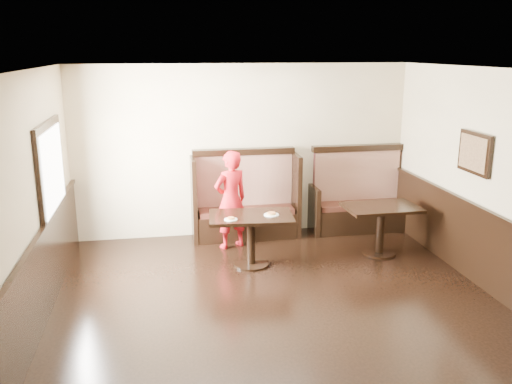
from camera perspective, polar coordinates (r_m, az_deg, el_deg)
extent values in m
plane|color=black|center=(6.12, 3.97, -14.76)|extent=(7.00, 7.00, 0.00)
plane|color=beige|center=(8.90, -1.38, 4.35)|extent=(5.50, 0.00, 5.50)
plane|color=beige|center=(5.58, -24.37, -3.40)|extent=(0.00, 7.00, 7.00)
plane|color=white|center=(5.33, 4.52, 12.44)|extent=(7.00, 7.00, 0.00)
cube|color=black|center=(5.89, -23.14, -11.75)|extent=(0.05, 6.90, 1.00)
cube|color=black|center=(7.33, -20.80, 2.30)|extent=(0.05, 1.50, 1.20)
cube|color=white|center=(7.32, -20.57, 2.31)|extent=(0.01, 1.30, 1.00)
cube|color=black|center=(7.65, 22.02, 3.83)|extent=(0.04, 0.70, 0.55)
cube|color=olive|center=(7.64, 21.86, 3.82)|extent=(0.01, 0.60, 0.45)
cube|color=black|center=(8.93, -1.06, -3.50)|extent=(1.60, 0.50, 0.42)
cube|color=#3A1B12|center=(8.85, -1.07, -1.96)|extent=(1.54, 0.46, 0.09)
cube|color=#460E19|center=(8.94, -1.30, 1.12)|extent=(1.60, 0.12, 0.92)
cube|color=black|center=(8.83, -1.31, 4.27)|extent=(1.68, 0.16, 0.10)
cube|color=black|center=(8.80, -6.58, -0.68)|extent=(0.07, 0.72, 1.36)
cube|color=black|center=(9.05, 4.08, -0.17)|extent=(0.07, 0.72, 1.36)
cube|color=black|center=(9.42, 10.74, -2.77)|extent=(1.50, 0.50, 0.42)
cube|color=#3A1B12|center=(9.35, 10.81, -1.31)|extent=(1.44, 0.46, 0.09)
cube|color=#460E19|center=(9.43, 10.49, 1.60)|extent=(1.50, 0.12, 0.92)
cube|color=black|center=(9.33, 10.64, 4.59)|extent=(1.58, 0.16, 0.10)
cube|color=black|center=(9.21, 5.98, -1.76)|extent=(0.07, 0.72, 0.80)
cube|color=black|center=(9.76, 14.93, -1.24)|extent=(0.07, 0.72, 0.80)
cube|color=black|center=(7.64, -0.53, -2.64)|extent=(1.24, 0.84, 0.05)
cylinder|color=black|center=(7.76, -0.52, -5.26)|extent=(0.12, 0.12, 0.69)
cylinder|color=black|center=(7.88, -0.52, -7.57)|extent=(0.51, 0.51, 0.03)
cube|color=black|center=(8.28, 13.08, -1.61)|extent=(1.11, 0.74, 0.05)
cylinder|color=black|center=(8.40, 12.93, -4.06)|extent=(0.12, 0.12, 0.69)
cylinder|color=black|center=(8.51, 12.80, -6.22)|extent=(0.51, 0.51, 0.03)
imported|color=red|center=(8.35, -2.67, -0.83)|extent=(0.66, 0.56, 1.54)
cylinder|color=white|center=(7.44, -2.67, -2.89)|extent=(0.18, 0.18, 0.01)
cylinder|color=tan|center=(7.44, -2.67, -2.79)|extent=(0.11, 0.11, 0.02)
cylinder|color=#EABA54|center=(7.43, -2.67, -2.71)|extent=(0.10, 0.10, 0.01)
cylinder|color=white|center=(7.64, 1.63, -2.40)|extent=(0.21, 0.21, 0.01)
cylinder|color=tan|center=(7.63, 1.63, -2.29)|extent=(0.13, 0.13, 0.02)
cylinder|color=#EABA54|center=(7.63, 1.63, -2.19)|extent=(0.11, 0.11, 0.01)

